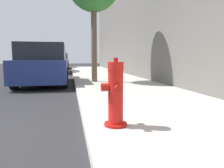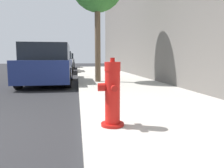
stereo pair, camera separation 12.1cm
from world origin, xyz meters
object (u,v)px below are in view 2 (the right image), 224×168
parked_car_near (48,65)px  parked_car_far (64,61)px  fire_hydrant (112,95)px  parked_car_mid (59,62)px

parked_car_near → parked_car_far: size_ratio=0.95×
fire_hydrant → parked_car_mid: parked_car_mid is taller
fire_hydrant → parked_car_far: size_ratio=0.20×
fire_hydrant → parked_car_near: bearing=104.3°
fire_hydrant → parked_car_far: bearing=94.8°
parked_car_near → parked_car_mid: (-0.10, 6.51, -0.02)m
parked_car_near → parked_car_far: parked_car_near is taller
parked_car_mid → parked_car_far: parked_car_far is taller
fire_hydrant → parked_car_mid: (-1.58, 12.32, 0.17)m
parked_car_near → fire_hydrant: bearing=-75.7°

